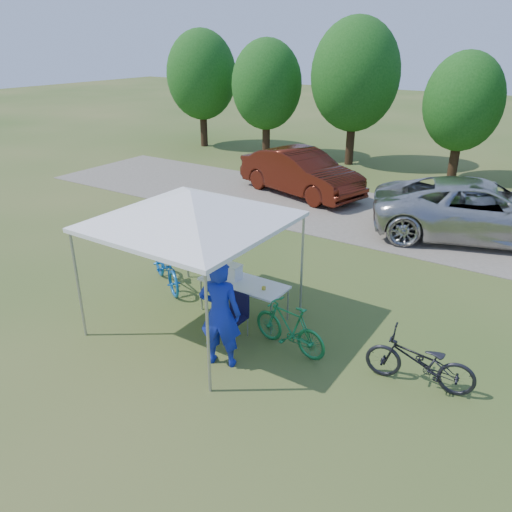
{
  "coord_description": "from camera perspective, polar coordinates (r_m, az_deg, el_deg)",
  "views": [
    {
      "loc": [
        5.65,
        -6.5,
        5.2
      ],
      "look_at": [
        0.08,
        2.0,
        0.74
      ],
      "focal_mm": 35.0,
      "sensor_mm": 36.0,
      "label": 1
    }
  ],
  "objects": [
    {
      "name": "ground",
      "position": [
        10.06,
        -6.72,
        -7.61
      ],
      "size": [
        100.0,
        100.0,
        0.0
      ],
      "primitive_type": "plane",
      "color": "#2D5119",
      "rests_on": "ground"
    },
    {
      "name": "gravel_strip",
      "position": [
        16.41,
        11.34,
        4.77
      ],
      "size": [
        24.0,
        5.0,
        0.02
      ],
      "primitive_type": "cube",
      "color": "gray",
      "rests_on": "ground"
    },
    {
      "name": "canopy",
      "position": [
        8.98,
        -7.52,
        7.01
      ],
      "size": [
        4.53,
        4.53,
        3.0
      ],
      "color": "#A5A5AA",
      "rests_on": "ground"
    },
    {
      "name": "treeline",
      "position": [
        21.46,
        17.94,
        18.16
      ],
      "size": [
        24.89,
        4.28,
        6.3
      ],
      "color": "#382314",
      "rests_on": "ground"
    },
    {
      "name": "folding_table",
      "position": [
        9.96,
        -1.42,
        -3.23
      ],
      "size": [
        1.79,
        0.74,
        0.73
      ],
      "color": "white",
      "rests_on": "ground"
    },
    {
      "name": "folding_chair",
      "position": [
        9.37,
        -2.31,
        -6.38
      ],
      "size": [
        0.45,
        0.47,
        0.86
      ],
      "rotation": [
        0.0,
        0.0,
        -0.03
      ],
      "color": "black",
      "rests_on": "ground"
    },
    {
      "name": "cooler",
      "position": [
        10.04,
        -2.93,
        -1.76
      ],
      "size": [
        0.43,
        0.29,
        0.31
      ],
      "color": "white",
      "rests_on": "folding_table"
    },
    {
      "name": "ice_cream_cup",
      "position": [
        9.64,
        0.89,
        -3.7
      ],
      "size": [
        0.08,
        0.08,
        0.06
      ],
      "primitive_type": "cylinder",
      "color": "gold",
      "rests_on": "folding_table"
    },
    {
      "name": "cyclist",
      "position": [
        8.38,
        -4.12,
        -6.57
      ],
      "size": [
        0.83,
        0.68,
        1.97
      ],
      "primitive_type": "imported",
      "rotation": [
        0.0,
        0.0,
        3.47
      ],
      "color": "#1527B0",
      "rests_on": "ground"
    },
    {
      "name": "bike_blue",
      "position": [
        11.41,
        -10.21,
        -1.16
      ],
      "size": [
        1.87,
        1.49,
        0.95
      ],
      "primitive_type": "imported",
      "rotation": [
        0.0,
        0.0,
        1.02
      ],
      "color": "blue",
      "rests_on": "ground"
    },
    {
      "name": "bike_green",
      "position": [
        9.01,
        3.85,
        -8.07
      ],
      "size": [
        1.6,
        0.66,
        0.93
      ],
      "primitive_type": "imported",
      "rotation": [
        0.0,
        0.0,
        -1.72
      ],
      "color": "#1B7C41",
      "rests_on": "ground"
    },
    {
      "name": "bike_dark",
      "position": [
        8.55,
        18.23,
        -11.4
      ],
      "size": [
        1.8,
        0.84,
        0.91
      ],
      "primitive_type": "imported",
      "rotation": [
        0.0,
        0.0,
        -1.43
      ],
      "color": "black",
      "rests_on": "ground"
    },
    {
      "name": "minivan",
      "position": [
        15.16,
        24.28,
        4.79
      ],
      "size": [
        6.36,
        4.4,
        1.61
      ],
      "primitive_type": "imported",
      "rotation": [
        0.0,
        0.0,
        1.9
      ],
      "color": "#B5B5B0",
      "rests_on": "gravel_strip"
    },
    {
      "name": "sedan",
      "position": [
        18.03,
        5.14,
        9.51
      ],
      "size": [
        5.09,
        2.93,
        1.59
      ],
      "primitive_type": "imported",
      "rotation": [
        0.0,
        0.0,
        1.29
      ],
      "color": "#49160C",
      "rests_on": "gravel_strip"
    }
  ]
}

